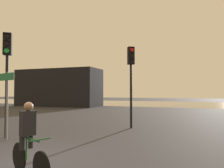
{
  "coord_description": "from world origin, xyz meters",
  "views": [
    {
      "loc": [
        3.97,
        -4.52,
        1.84
      ],
      "look_at": [
        0.5,
        5.0,
        2.2
      ],
      "focal_mm": 35.0,
      "sensor_mm": 36.0,
      "label": 1
    }
  ],
  "objects_px": {
    "distant_building": "(59,88)",
    "traffic_light_near_left": "(7,64)",
    "direction_sign_post": "(7,96)",
    "cyclist": "(28,139)",
    "traffic_light_center": "(131,71)"
  },
  "relations": [
    {
      "from": "distant_building",
      "to": "traffic_light_near_left",
      "type": "xyz_separation_m",
      "value": [
        9.13,
        -17.33,
        0.6
      ]
    },
    {
      "from": "traffic_light_near_left",
      "to": "direction_sign_post",
      "type": "xyz_separation_m",
      "value": [
        0.4,
        -0.38,
        -1.25
      ]
    },
    {
      "from": "distant_building",
      "to": "cyclist",
      "type": "height_order",
      "value": "distant_building"
    },
    {
      "from": "direction_sign_post",
      "to": "traffic_light_near_left",
      "type": "bearing_deg",
      "value": -26.0
    },
    {
      "from": "traffic_light_near_left",
      "to": "traffic_light_center",
      "type": "bearing_deg",
      "value": -171.36
    },
    {
      "from": "direction_sign_post",
      "to": "cyclist",
      "type": "bearing_deg",
      "value": 159.75
    },
    {
      "from": "distant_building",
      "to": "traffic_light_center",
      "type": "bearing_deg",
      "value": -45.27
    },
    {
      "from": "traffic_light_center",
      "to": "cyclist",
      "type": "distance_m",
      "value": 7.2
    },
    {
      "from": "distant_building",
      "to": "cyclist",
      "type": "relative_size",
      "value": 6.68
    },
    {
      "from": "traffic_light_center",
      "to": "direction_sign_post",
      "type": "height_order",
      "value": "traffic_light_center"
    },
    {
      "from": "distant_building",
      "to": "cyclist",
      "type": "bearing_deg",
      "value": -57.76
    },
    {
      "from": "direction_sign_post",
      "to": "cyclist",
      "type": "distance_m",
      "value": 4.21
    },
    {
      "from": "traffic_light_center",
      "to": "traffic_light_near_left",
      "type": "bearing_deg",
      "value": 8.07
    },
    {
      "from": "direction_sign_post",
      "to": "traffic_light_center",
      "type": "bearing_deg",
      "value": -112.73
    },
    {
      "from": "traffic_light_near_left",
      "to": "direction_sign_post",
      "type": "bearing_deg",
      "value": 100.94
    }
  ]
}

